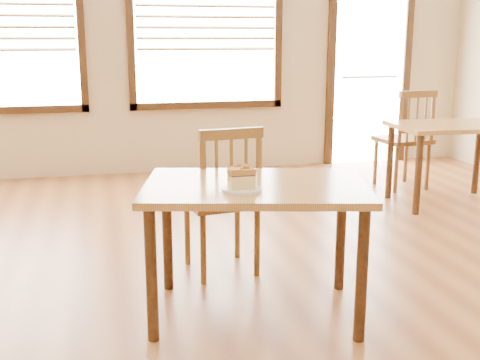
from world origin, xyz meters
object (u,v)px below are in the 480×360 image
object	(u,v)px
cafe_table_second	(452,136)
plate	(241,190)
cafe_chair_main	(223,199)
cafe_chair_second	(405,138)
cake_slice	(241,177)
cafe_table_main	(255,201)

from	to	relation	value
cafe_table_second	plate	distance (m)	3.14
cafe_chair_main	cafe_chair_second	bearing A→B (deg)	-148.81
cafe_chair_main	cafe_chair_second	distance (m)	2.91
cafe_table_second	plate	bearing A→B (deg)	-139.34
cafe_chair_second	cake_slice	world-z (taller)	cafe_chair_second
cafe_table_second	cafe_chair_second	world-z (taller)	cafe_chair_second
cafe_chair_main	cake_slice	distance (m)	0.83
cafe_chair_main	cafe_table_second	size ratio (longest dim) A/B	0.91
plate	cake_slice	size ratio (longest dim) A/B	1.44
cafe_table_second	cake_slice	xyz separation A→B (m)	(-2.46, -1.94, 0.19)
cafe_table_main	cake_slice	world-z (taller)	cake_slice
plate	cafe_table_second	bearing A→B (deg)	38.31
cafe_chair_second	plate	xyz separation A→B (m)	(-2.34, -2.57, 0.24)
cafe_table_main	cafe_chair_second	bearing A→B (deg)	61.19
cafe_chair_main	cafe_table_second	bearing A→B (deg)	-161.03
cafe_chair_second	plate	bearing A→B (deg)	41.30
cafe_table_main	cafe_chair_second	xyz separation A→B (m)	(2.23, 2.43, -0.13)
cafe_chair_main	plate	bearing A→B (deg)	77.96
cafe_table_second	cafe_table_main	bearing A→B (deg)	-140.10
cafe_chair_second	cake_slice	xyz separation A→B (m)	(-2.34, -2.57, 0.31)
cake_slice	cafe_table_main	bearing A→B (deg)	50.43
cafe_table_main	cafe_table_second	distance (m)	2.96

